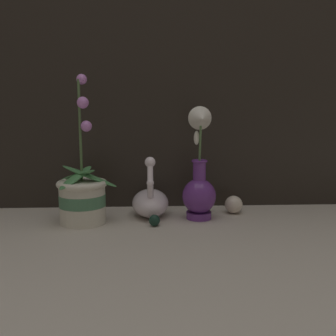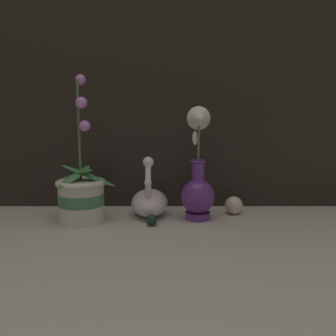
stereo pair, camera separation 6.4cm
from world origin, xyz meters
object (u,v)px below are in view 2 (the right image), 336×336
at_px(glass_sphere, 235,205).
at_px(orchid_potted_plant, 82,194).
at_px(swan_figurine, 151,201).
at_px(blue_vase, 199,182).

bearing_deg(glass_sphere, orchid_potted_plant, -169.74).
xyz_separation_m(swan_figurine, blue_vase, (0.16, -0.05, 0.07)).
relative_size(swan_figurine, blue_vase, 0.58).
distance_m(swan_figurine, glass_sphere, 0.29).
bearing_deg(swan_figurine, blue_vase, -17.33).
distance_m(blue_vase, glass_sphere, 0.17).
relative_size(orchid_potted_plant, blue_vase, 1.26).
xyz_separation_m(orchid_potted_plant, glass_sphere, (0.50, 0.09, -0.06)).
relative_size(blue_vase, glass_sphere, 5.94).
bearing_deg(blue_vase, orchid_potted_plant, -176.14).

